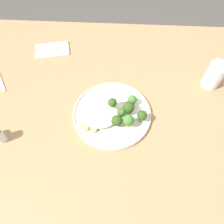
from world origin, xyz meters
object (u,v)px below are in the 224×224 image
object	(u,v)px
broccoli_floret_rear_charred	(127,120)
water_glass	(214,76)
broccoli_floret_split_head	(129,108)
broccoli_floret_near_rim	(117,121)
seared_scallop_left_edge	(97,110)
seared_scallop_large_seared	(94,129)
folded_napkin	(52,50)
broccoli_floret_left_leaning	(112,103)
dinner_plate	(112,114)
seared_scallop_on_noodles	(94,106)
seared_scallop_half_hidden	(85,126)
broccoli_floret_front_edge	(132,99)
broccoli_floret_small_sprig	(121,112)
broccoli_floret_center_pile	(142,116)

from	to	relation	value
broccoli_floret_rear_charred	water_glass	size ratio (longest dim) A/B	0.56
water_glass	broccoli_floret_split_head	bearing A→B (deg)	-154.13
broccoli_floret_near_rim	broccoli_floret_rear_charred	bearing A→B (deg)	-0.89
seared_scallop_left_edge	seared_scallop_large_seared	bearing A→B (deg)	-93.89
broccoli_floret_rear_charred	water_glass	xyz separation A→B (m)	(0.34, 0.22, -0.00)
seared_scallop_large_seared	folded_napkin	size ratio (longest dim) A/B	0.16
seared_scallop_left_edge	broccoli_floret_left_leaning	distance (m)	0.06
dinner_plate	seared_scallop_on_noodles	world-z (taller)	seared_scallop_on_noodles
dinner_plate	seared_scallop_on_noodles	size ratio (longest dim) A/B	8.84
seared_scallop_on_noodles	seared_scallop_left_edge	size ratio (longest dim) A/B	1.42
seared_scallop_large_seared	seared_scallop_half_hidden	bearing A→B (deg)	160.68
seared_scallop_left_edge	broccoli_floret_front_edge	size ratio (longest dim) A/B	0.50
broccoli_floret_small_sprig	broccoli_floret_rear_charred	xyz separation A→B (m)	(0.02, -0.04, 0.01)
seared_scallop_half_hidden	broccoli_floret_center_pile	world-z (taller)	broccoli_floret_center_pile
broccoli_floret_front_edge	seared_scallop_half_hidden	bearing A→B (deg)	-145.81
dinner_plate	broccoli_floret_front_edge	size ratio (longest dim) A/B	6.32
seared_scallop_on_noodles	broccoli_floret_left_leaning	xyz separation A→B (m)	(0.07, 0.00, 0.02)
dinner_plate	broccoli_floret_left_leaning	bearing A→B (deg)	89.26
broccoli_floret_front_edge	broccoli_floret_split_head	bearing A→B (deg)	-108.89
broccoli_floret_left_leaning	broccoli_floret_small_sprig	bearing A→B (deg)	-44.40
seared_scallop_half_hidden	broccoli_floret_rear_charred	world-z (taller)	broccoli_floret_rear_charred
dinner_plate	seared_scallop_half_hidden	xyz separation A→B (m)	(-0.09, -0.06, 0.01)
broccoli_floret_center_pile	broccoli_floret_split_head	world-z (taller)	broccoli_floret_center_pile
broccoli_floret_near_rim	broccoli_floret_split_head	bearing A→B (deg)	54.35
broccoli_floret_center_pile	water_glass	size ratio (longest dim) A/B	0.52
broccoli_floret_front_edge	broccoli_floret_small_sprig	bearing A→B (deg)	-123.79
broccoli_floret_left_leaning	folded_napkin	bearing A→B (deg)	133.63
seared_scallop_large_seared	broccoli_floret_left_leaning	bearing A→B (deg)	58.43
seared_scallop_left_edge	water_glass	size ratio (longest dim) A/B	0.21
seared_scallop_half_hidden	broccoli_floret_front_edge	xyz separation A→B (m)	(0.17, 0.11, 0.02)
broccoli_floret_small_sprig	broccoli_floret_rear_charred	distance (m)	0.05
seared_scallop_on_noodles	seared_scallop_half_hidden	distance (m)	0.09
broccoli_floret_near_rim	broccoli_floret_small_sprig	bearing A→B (deg)	68.65
broccoli_floret_left_leaning	broccoli_floret_center_pile	size ratio (longest dim) A/B	0.98
seared_scallop_large_seared	broccoli_floret_split_head	world-z (taller)	broccoli_floret_split_head
dinner_plate	broccoli_floret_near_rim	distance (m)	0.06
broccoli_floret_small_sprig	water_glass	distance (m)	0.40
seared_scallop_left_edge	broccoli_floret_center_pile	size ratio (longest dim) A/B	0.41
broccoli_floret_small_sprig	broccoli_floret_near_rim	xyz separation A→B (m)	(-0.01, -0.04, 0.00)
broccoli_floret_split_head	folded_napkin	bearing A→B (deg)	137.51
seared_scallop_on_noodles	broccoli_floret_front_edge	xyz separation A→B (m)	(0.14, 0.03, 0.02)
broccoli_floret_rear_charred	seared_scallop_large_seared	bearing A→B (deg)	-166.80
seared_scallop_left_edge	seared_scallop_half_hidden	world-z (taller)	seared_scallop_half_hidden
seared_scallop_left_edge	broccoli_floret_left_leaning	xyz separation A→B (m)	(0.06, 0.02, 0.02)
dinner_plate	water_glass	distance (m)	0.43
seared_scallop_large_seared	water_glass	xyz separation A→B (m)	(0.45, 0.24, 0.03)
broccoli_floret_front_edge	broccoli_floret_small_sprig	size ratio (longest dim) A/B	1.08
broccoli_floret_rear_charred	broccoli_floret_split_head	distance (m)	0.06
seared_scallop_half_hidden	broccoli_floret_split_head	distance (m)	0.17
water_glass	folded_napkin	xyz separation A→B (m)	(-0.68, 0.16, -0.04)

